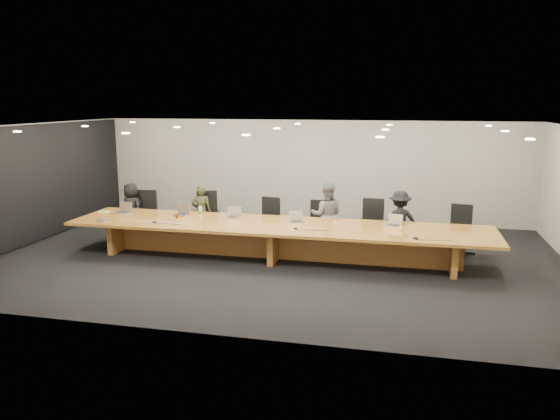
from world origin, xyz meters
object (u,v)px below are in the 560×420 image
object	(u,v)px
person_c	(327,215)
mic_center	(295,228)
chair_far_right	(460,229)
laptop_c	(233,212)
chair_mid_left	(267,220)
conference_table	(277,235)
chair_far_left	(144,213)
laptop_b	(181,209)
mic_right	(415,238)
chair_mid_right	(318,223)
laptop_a	(122,208)
chair_right	(371,224)
paper_cup_near	(335,223)
mic_left	(154,222)
laptop_e	(394,220)
chair_left	(207,215)
person_d	(399,221)
person_b	(201,212)
amber_mug	(177,216)
paper_cup_far	(401,228)
person_a	(132,209)
water_bottle	(200,212)
laptop_d	(297,217)
av_box	(102,221)

from	to	relation	value
person_c	mic_center	size ratio (longest dim) A/B	13.66
chair_far_right	laptop_c	world-z (taller)	chair_far_right
chair_mid_left	chair_far_right	size ratio (longest dim) A/B	0.99
conference_table	chair_far_left	size ratio (longest dim) A/B	7.80
laptop_b	mic_right	world-z (taller)	laptop_b
chair_mid_right	laptop_a	bearing A→B (deg)	-167.12
chair_right	paper_cup_near	size ratio (longest dim) A/B	13.45
chair_right	mic_left	distance (m)	4.81
laptop_e	paper_cup_near	size ratio (longest dim) A/B	3.57
chair_left	laptop_b	xyz separation A→B (m)	(-0.33, -0.79, 0.29)
chair_mid_left	person_d	world-z (taller)	person_d
person_b	amber_mug	xyz separation A→B (m)	(-0.13, -1.16, 0.13)
laptop_c	paper_cup_near	xyz separation A→B (m)	(2.33, -0.25, -0.08)
person_b	mic_right	distance (m)	5.38
chair_mid_right	laptop_c	size ratio (longest dim) A/B	3.41
person_d	laptop_e	world-z (taller)	person_d
chair_mid_left	mic_right	bearing A→B (deg)	-18.05
conference_table	amber_mug	size ratio (longest dim) A/B	99.22
laptop_a	chair_right	bearing A→B (deg)	17.87
laptop_c	laptop_e	xyz separation A→B (m)	(3.53, -0.01, -0.00)
person_c	laptop_c	distance (m)	2.14
laptop_e	paper_cup_far	bearing A→B (deg)	-52.21
laptop_c	mic_right	xyz separation A→B (m)	(3.97, -1.02, -0.11)
person_d	amber_mug	xyz separation A→B (m)	(-4.85, -1.16, 0.12)
conference_table	amber_mug	xyz separation A→B (m)	(-2.32, 0.10, 0.27)
conference_table	chair_left	size ratio (longest dim) A/B	7.56
mic_center	paper_cup_far	bearing A→B (deg)	9.22
person_a	amber_mug	size ratio (longest dim) A/B	14.56
person_b	person_d	distance (m)	4.73
amber_mug	laptop_c	bearing A→B (deg)	15.05
conference_table	person_c	bearing A→B (deg)	52.07
laptop_a	water_bottle	xyz separation A→B (m)	(1.95, -0.06, -0.01)
chair_mid_left	laptop_e	distance (m)	3.08
chair_mid_right	person_c	bearing A→B (deg)	-25.37
person_a	water_bottle	bearing A→B (deg)	175.36
conference_table	chair_right	bearing A→B (deg)	31.95
person_c	laptop_d	bearing A→B (deg)	52.95
chair_mid_left	chair_right	xyz separation A→B (m)	(2.44, -0.04, 0.03)
mic_center	laptop_a	bearing A→B (deg)	171.66
person_c	amber_mug	distance (m)	3.39
laptop_d	mic_left	world-z (taller)	laptop_d
chair_far_left	av_box	size ratio (longest dim) A/B	5.81
chair_far_left	laptop_b	world-z (taller)	chair_far_left
laptop_a	mic_right	world-z (taller)	laptop_a
chair_left	person_a	distance (m)	1.99
chair_far_right	chair_mid_right	bearing A→B (deg)	-168.58
chair_mid_left	chair_right	size ratio (longest dim) A/B	0.94
conference_table	paper_cup_near	distance (m)	1.26
chair_right	amber_mug	distance (m)	4.38
person_d	amber_mug	world-z (taller)	person_d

